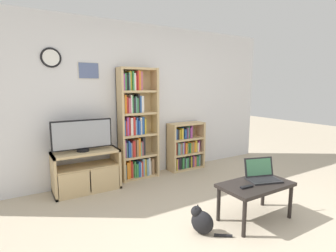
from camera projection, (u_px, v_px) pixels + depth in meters
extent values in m
plane|color=#BCAD93|center=(233.00, 241.00, 2.66)|extent=(18.00, 18.00, 0.00)
cube|color=silver|center=(135.00, 102.00, 4.49)|extent=(5.69, 0.06, 2.60)
torus|color=black|center=(51.00, 58.00, 3.70)|extent=(0.28, 0.03, 0.28)
cylinder|color=white|center=(51.00, 58.00, 3.70)|extent=(0.23, 0.02, 0.23)
cube|color=silver|center=(89.00, 71.00, 3.99)|extent=(0.33, 0.01, 0.25)
cube|color=slate|center=(89.00, 71.00, 3.99)|extent=(0.30, 0.02, 0.23)
cube|color=tan|center=(54.00, 176.00, 3.71)|extent=(0.04, 0.44, 0.61)
cube|color=tan|center=(116.00, 166.00, 4.18)|extent=(0.04, 0.44, 0.61)
cube|color=tan|center=(86.00, 152.00, 3.90)|extent=(0.95, 0.44, 0.04)
cube|color=tan|center=(87.00, 189.00, 3.99)|extent=(0.95, 0.44, 0.04)
cube|color=tan|center=(86.00, 167.00, 3.93)|extent=(0.88, 0.40, 0.04)
cube|color=tan|center=(75.00, 184.00, 3.67)|extent=(0.42, 0.02, 0.33)
cube|color=tan|center=(105.00, 179.00, 3.89)|extent=(0.42, 0.02, 0.33)
cylinder|color=black|center=(83.00, 150.00, 3.86)|extent=(0.18, 0.18, 0.04)
cube|color=black|center=(82.00, 134.00, 3.83)|extent=(0.86, 0.05, 0.43)
cube|color=#9399A3|center=(83.00, 135.00, 3.80)|extent=(0.83, 0.01, 0.39)
cube|color=tan|center=(121.00, 126.00, 4.23)|extent=(0.04, 0.26, 1.86)
cube|color=tan|center=(155.00, 123.00, 4.55)|extent=(0.04, 0.26, 1.86)
cube|color=tan|center=(135.00, 123.00, 4.49)|extent=(0.66, 0.02, 1.86)
cube|color=tan|center=(139.00, 176.00, 4.53)|extent=(0.59, 0.23, 0.04)
cube|color=tan|center=(139.00, 156.00, 4.47)|extent=(0.59, 0.23, 0.04)
cube|color=tan|center=(139.00, 135.00, 4.41)|extent=(0.59, 0.23, 0.04)
cube|color=tan|center=(138.00, 113.00, 4.36)|extent=(0.59, 0.23, 0.04)
cube|color=tan|center=(138.00, 91.00, 4.30)|extent=(0.59, 0.23, 0.04)
cube|color=tan|center=(137.00, 69.00, 4.25)|extent=(0.59, 0.23, 0.04)
cube|color=#759EB7|center=(124.00, 171.00, 4.38)|extent=(0.03, 0.16, 0.24)
cube|color=orange|center=(127.00, 170.00, 4.39)|extent=(0.04, 0.19, 0.28)
cube|color=orange|center=(128.00, 168.00, 4.42)|extent=(0.03, 0.16, 0.31)
cube|color=red|center=(130.00, 169.00, 4.43)|extent=(0.02, 0.17, 0.29)
cube|color=#93704C|center=(132.00, 170.00, 4.45)|extent=(0.02, 0.17, 0.24)
cube|color=#388947|center=(133.00, 168.00, 4.46)|extent=(0.03, 0.19, 0.28)
cube|color=#388947|center=(135.00, 170.00, 4.48)|extent=(0.04, 0.20, 0.23)
cube|color=#2856A8|center=(138.00, 168.00, 4.50)|extent=(0.04, 0.20, 0.27)
cube|color=white|center=(139.00, 168.00, 4.52)|extent=(0.02, 0.19, 0.24)
cube|color=red|center=(140.00, 168.00, 4.52)|extent=(0.02, 0.19, 0.25)
cube|color=#759EB7|center=(142.00, 166.00, 4.54)|extent=(0.03, 0.18, 0.30)
cube|color=gold|center=(144.00, 166.00, 4.56)|extent=(0.03, 0.18, 0.29)
cube|color=#759EB7|center=(146.00, 166.00, 4.57)|extent=(0.04, 0.20, 0.28)
cube|color=white|center=(148.00, 165.00, 4.59)|extent=(0.03, 0.18, 0.31)
cube|color=white|center=(149.00, 167.00, 4.62)|extent=(0.02, 0.16, 0.24)
cube|color=#93704C|center=(151.00, 165.00, 4.62)|extent=(0.04, 0.20, 0.28)
cube|color=#9E4293|center=(124.00, 149.00, 4.32)|extent=(0.04, 0.17, 0.28)
cube|color=#5B9389|center=(125.00, 149.00, 4.34)|extent=(0.02, 0.16, 0.24)
cube|color=#2856A8|center=(127.00, 148.00, 4.34)|extent=(0.02, 0.20, 0.28)
cube|color=#2856A8|center=(129.00, 149.00, 4.36)|extent=(0.03, 0.19, 0.25)
cube|color=white|center=(130.00, 149.00, 4.38)|extent=(0.02, 0.17, 0.23)
cube|color=red|center=(132.00, 148.00, 4.39)|extent=(0.04, 0.20, 0.27)
cube|color=#93704C|center=(134.00, 147.00, 4.41)|extent=(0.02, 0.17, 0.28)
cube|color=#93704C|center=(135.00, 147.00, 4.42)|extent=(0.03, 0.20, 0.28)
cube|color=orange|center=(137.00, 146.00, 4.44)|extent=(0.04, 0.21, 0.31)
cube|color=#5B9389|center=(139.00, 148.00, 4.46)|extent=(0.03, 0.19, 0.23)
cube|color=#B75B70|center=(141.00, 148.00, 4.47)|extent=(0.02, 0.20, 0.24)
cube|color=#232328|center=(142.00, 145.00, 4.49)|extent=(0.04, 0.17, 0.31)
cube|color=#2856A8|center=(123.00, 128.00, 4.26)|extent=(0.03, 0.18, 0.25)
cube|color=red|center=(125.00, 128.00, 4.28)|extent=(0.02, 0.19, 0.24)
cube|color=#9E4293|center=(126.00, 126.00, 4.29)|extent=(0.03, 0.19, 0.30)
cube|color=red|center=(128.00, 126.00, 4.31)|extent=(0.03, 0.16, 0.30)
cube|color=white|center=(130.00, 126.00, 4.32)|extent=(0.04, 0.19, 0.29)
cube|color=red|center=(132.00, 126.00, 4.34)|extent=(0.03, 0.20, 0.30)
cube|color=#759EB7|center=(134.00, 127.00, 4.36)|extent=(0.02, 0.20, 0.25)
cube|color=#2856A8|center=(135.00, 126.00, 4.37)|extent=(0.03, 0.18, 0.29)
cube|color=#2856A8|center=(137.00, 127.00, 4.39)|extent=(0.03, 0.21, 0.23)
cube|color=white|center=(139.00, 125.00, 4.41)|extent=(0.03, 0.17, 0.28)
cube|color=#2856A8|center=(141.00, 125.00, 4.43)|extent=(0.04, 0.19, 0.29)
cube|color=gold|center=(143.00, 126.00, 4.44)|extent=(0.02, 0.20, 0.26)
cube|color=white|center=(122.00, 105.00, 4.21)|extent=(0.02, 0.16, 0.26)
cube|color=orange|center=(124.00, 104.00, 4.22)|extent=(0.03, 0.17, 0.29)
cube|color=red|center=(126.00, 105.00, 4.24)|extent=(0.02, 0.17, 0.26)
cube|color=#B75B70|center=(128.00, 105.00, 4.25)|extent=(0.04, 0.19, 0.24)
cube|color=white|center=(129.00, 104.00, 4.26)|extent=(0.02, 0.20, 0.29)
cube|color=#388947|center=(131.00, 104.00, 4.28)|extent=(0.02, 0.19, 0.28)
cube|color=#232328|center=(133.00, 105.00, 4.30)|extent=(0.04, 0.18, 0.24)
cube|color=#5B9389|center=(134.00, 105.00, 4.32)|extent=(0.02, 0.18, 0.26)
cube|color=#388947|center=(136.00, 105.00, 4.33)|extent=(0.02, 0.18, 0.24)
cube|color=#232328|center=(137.00, 103.00, 4.34)|extent=(0.03, 0.18, 0.31)
cube|color=#2856A8|center=(139.00, 104.00, 4.36)|extent=(0.03, 0.17, 0.27)
cube|color=white|center=(141.00, 104.00, 4.37)|extent=(0.04, 0.17, 0.27)
cube|color=#9E4293|center=(122.00, 82.00, 4.15)|extent=(0.03, 0.21, 0.26)
cube|color=#388947|center=(124.00, 82.00, 4.16)|extent=(0.02, 0.20, 0.27)
cube|color=#232328|center=(125.00, 83.00, 4.19)|extent=(0.04, 0.17, 0.25)
cube|color=#5B9389|center=(128.00, 82.00, 4.20)|extent=(0.02, 0.20, 0.28)
cube|color=gold|center=(129.00, 81.00, 4.22)|extent=(0.04, 0.16, 0.30)
cube|color=#388947|center=(131.00, 81.00, 4.23)|extent=(0.02, 0.19, 0.30)
cube|color=white|center=(133.00, 82.00, 4.25)|extent=(0.03, 0.19, 0.27)
cube|color=red|center=(134.00, 83.00, 4.26)|extent=(0.02, 0.18, 0.23)
cube|color=red|center=(136.00, 81.00, 4.27)|extent=(0.03, 0.20, 0.31)
cube|color=orange|center=(137.00, 81.00, 4.28)|extent=(0.03, 0.20, 0.31)
cube|color=#B75B70|center=(139.00, 81.00, 4.30)|extent=(0.03, 0.19, 0.30)
cube|color=tan|center=(171.00, 148.00, 4.77)|extent=(0.04, 0.29, 0.88)
cube|color=tan|center=(200.00, 144.00, 5.11)|extent=(0.04, 0.29, 0.88)
cube|color=tan|center=(182.00, 145.00, 5.06)|extent=(0.70, 0.02, 0.88)
cube|color=tan|center=(186.00, 168.00, 5.01)|extent=(0.62, 0.26, 0.04)
cube|color=tan|center=(186.00, 153.00, 4.96)|extent=(0.62, 0.26, 0.04)
cube|color=tan|center=(186.00, 139.00, 4.92)|extent=(0.62, 0.26, 0.04)
cube|color=tan|center=(186.00, 124.00, 4.88)|extent=(0.62, 0.26, 0.04)
cube|color=#2856A8|center=(172.00, 163.00, 4.85)|extent=(0.02, 0.21, 0.22)
cube|color=gold|center=(174.00, 164.00, 4.86)|extent=(0.02, 0.23, 0.21)
cube|color=#9E4293|center=(175.00, 163.00, 4.89)|extent=(0.04, 0.19, 0.20)
cube|color=#232328|center=(177.00, 163.00, 4.90)|extent=(0.04, 0.20, 0.22)
cube|color=#232328|center=(179.00, 162.00, 4.92)|extent=(0.02, 0.19, 0.23)
cube|color=#388947|center=(180.00, 162.00, 4.93)|extent=(0.04, 0.22, 0.21)
cube|color=#232328|center=(182.00, 161.00, 4.96)|extent=(0.04, 0.20, 0.23)
cube|color=#5B9389|center=(184.00, 162.00, 4.98)|extent=(0.03, 0.20, 0.19)
cube|color=#388947|center=(185.00, 162.00, 5.00)|extent=(0.03, 0.20, 0.19)
cube|color=#232328|center=(187.00, 161.00, 5.02)|extent=(0.04, 0.20, 0.22)
cube|color=gold|center=(188.00, 161.00, 5.03)|extent=(0.02, 0.23, 0.21)
cube|color=#232328|center=(190.00, 161.00, 5.05)|extent=(0.04, 0.21, 0.20)
cube|color=#9E4293|center=(191.00, 160.00, 5.07)|extent=(0.03, 0.20, 0.21)
cube|color=orange|center=(192.00, 161.00, 5.09)|extent=(0.03, 0.19, 0.18)
cube|color=#B75B70|center=(193.00, 160.00, 5.10)|extent=(0.02, 0.18, 0.19)
cube|color=#388947|center=(195.00, 160.00, 5.12)|extent=(0.04, 0.20, 0.20)
cube|color=#759EB7|center=(197.00, 159.00, 5.13)|extent=(0.02, 0.22, 0.22)
cube|color=#388947|center=(173.00, 149.00, 4.81)|extent=(0.04, 0.20, 0.19)
cube|color=red|center=(174.00, 148.00, 4.83)|extent=(0.02, 0.20, 0.23)
cube|color=#5B9389|center=(176.00, 148.00, 4.83)|extent=(0.03, 0.23, 0.23)
cube|color=#5B9389|center=(177.00, 148.00, 4.85)|extent=(0.03, 0.22, 0.21)
cube|color=#B75B70|center=(178.00, 148.00, 4.87)|extent=(0.02, 0.19, 0.19)
cube|color=#93704C|center=(179.00, 148.00, 4.88)|extent=(0.02, 0.19, 0.21)
cube|color=#759EB7|center=(180.00, 148.00, 4.89)|extent=(0.02, 0.21, 0.21)
cube|color=#9E4293|center=(181.00, 147.00, 4.91)|extent=(0.03, 0.19, 0.22)
cube|color=orange|center=(183.00, 147.00, 4.93)|extent=(0.03, 0.22, 0.20)
cube|color=#93704C|center=(185.00, 147.00, 4.94)|extent=(0.02, 0.22, 0.19)
cube|color=#388947|center=(186.00, 147.00, 4.95)|extent=(0.02, 0.22, 0.20)
cube|color=orange|center=(186.00, 146.00, 4.97)|extent=(0.02, 0.18, 0.23)
cube|color=#388947|center=(188.00, 147.00, 4.98)|extent=(0.02, 0.22, 0.19)
cube|color=orange|center=(189.00, 147.00, 5.00)|extent=(0.03, 0.20, 0.20)
cube|color=#93704C|center=(190.00, 146.00, 5.01)|extent=(0.04, 0.20, 0.20)
cube|color=orange|center=(192.00, 146.00, 5.03)|extent=(0.03, 0.20, 0.19)
cube|color=gold|center=(193.00, 145.00, 5.05)|extent=(0.04, 0.19, 0.22)
cube|color=white|center=(195.00, 146.00, 5.07)|extent=(0.03, 0.22, 0.18)
cube|color=#9E4293|center=(196.00, 145.00, 5.09)|extent=(0.03, 0.20, 0.21)
cube|color=gold|center=(172.00, 134.00, 4.76)|extent=(0.02, 0.20, 0.21)
cube|color=#2856A8|center=(174.00, 134.00, 4.78)|extent=(0.03, 0.20, 0.19)
cube|color=#232328|center=(176.00, 134.00, 4.80)|extent=(0.04, 0.20, 0.18)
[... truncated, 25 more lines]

